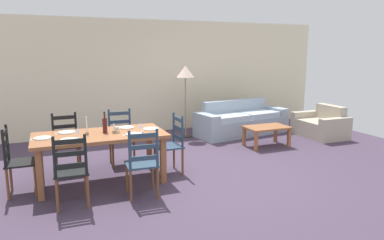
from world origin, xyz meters
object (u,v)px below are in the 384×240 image
at_px(dining_chair_near_right, 142,163).
at_px(armchair_upholstered, 322,126).
at_px(dining_chair_far_right, 121,137).
at_px(standing_lamp, 185,76).
at_px(dining_chair_head_east, 171,144).
at_px(dining_chair_far_left, 66,143).
at_px(wine_bottle, 105,125).
at_px(dining_chair_head_west, 17,161).
at_px(coffee_table, 267,129).
at_px(wine_glass_near_left, 78,130).
at_px(coffee_cup_primary, 117,130).
at_px(couch, 240,122).
at_px(dining_table, 100,139).
at_px(dining_chair_near_left, 71,171).
at_px(wine_glass_near_right, 140,125).

bearing_deg(dining_chair_near_right, armchair_upholstered, 21.14).
bearing_deg(dining_chair_far_right, standing_lamp, 38.77).
distance_m(dining_chair_near_right, dining_chair_head_east, 1.05).
xyz_separation_m(dining_chair_far_left, dining_chair_far_right, (0.91, 0.05, 0.00)).
xyz_separation_m(dining_chair_far_left, armchair_upholstered, (5.65, 0.32, -0.23)).
distance_m(wine_bottle, standing_lamp, 3.10).
bearing_deg(dining_chair_head_west, coffee_table, 10.31).
bearing_deg(wine_glass_near_left, coffee_table, 14.14).
xyz_separation_m(coffee_cup_primary, couch, (3.32, 2.05, -0.50)).
xyz_separation_m(dining_table, dining_chair_far_right, (0.46, 0.79, -0.19)).
bearing_deg(dining_chair_near_left, dining_chair_head_west, 132.38).
bearing_deg(couch, wine_glass_near_right, -144.19).
bearing_deg(dining_chair_head_east, wine_bottle, 178.20).
bearing_deg(standing_lamp, dining_chair_far_left, -151.30).
bearing_deg(wine_glass_near_left, wine_glass_near_right, 1.17).
xyz_separation_m(coffee_cup_primary, coffee_table, (3.24, 0.83, -0.44)).
bearing_deg(dining_chair_head_east, dining_chair_head_west, -179.08).
relative_size(dining_table, wine_glass_near_right, 11.80).
height_order(wine_glass_near_right, coffee_table, wine_glass_near_right).
height_order(dining_chair_near_left, armchair_upholstered, dining_chair_near_left).
bearing_deg(coffee_table, dining_chair_near_left, -158.57).
bearing_deg(couch, coffee_table, -93.70).
relative_size(dining_chair_near_right, dining_chair_far_right, 1.00).
bearing_deg(dining_chair_far_left, wine_bottle, -53.02).
bearing_deg(dining_chair_far_right, wine_bottle, -116.79).
bearing_deg(coffee_cup_primary, dining_chair_far_right, 75.40).
height_order(dining_chair_near_right, dining_chair_head_east, same).
bearing_deg(wine_glass_near_left, dining_chair_head_west, 171.49).
bearing_deg(couch, dining_chair_near_right, -138.20).
distance_m(dining_chair_far_left, couch, 4.22).
xyz_separation_m(dining_chair_near_left, dining_chair_head_east, (1.59, 0.75, 0.00)).
relative_size(dining_chair_near_left, coffee_table, 1.07).
bearing_deg(dining_chair_near_right, wine_glass_near_right, 76.88).
bearing_deg(coffee_cup_primary, wine_glass_near_left, -167.47).
xyz_separation_m(dining_chair_far_right, wine_bottle, (-0.38, -0.75, 0.39)).
xyz_separation_m(dining_chair_near_left, coffee_table, (3.97, 1.56, -0.12)).
distance_m(dining_chair_near_right, armchair_upholstered, 5.12).
bearing_deg(dining_chair_near_right, coffee_cup_primary, 103.26).
relative_size(dining_chair_near_left, wine_glass_near_right, 5.96).
height_order(wine_bottle, coffee_cup_primary, wine_bottle).
distance_m(dining_chair_far_right, wine_bottle, 0.93).
bearing_deg(dining_chair_head_west, wine_bottle, 3.23).
bearing_deg(coffee_cup_primary, couch, 31.67).
distance_m(dining_table, dining_chair_head_east, 1.13).
bearing_deg(coffee_table, wine_bottle, -167.24).
bearing_deg(dining_chair_head_west, armchair_upholstered, 9.77).
xyz_separation_m(wine_glass_near_left, couch, (3.90, 2.18, -0.57)).
relative_size(wine_glass_near_left, coffee_table, 0.18).
distance_m(dining_chair_head_east, wine_glass_near_right, 0.67).
xyz_separation_m(dining_chair_head_west, armchair_upholstered, (6.33, 1.09, -0.23)).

